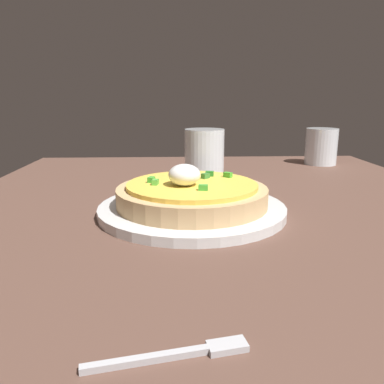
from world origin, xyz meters
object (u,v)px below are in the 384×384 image
object	(u,v)px
pizza	(192,194)
fork	(182,353)
plate	(192,209)
cup_far	(204,157)
cup_near	(321,148)

from	to	relation	value
pizza	fork	size ratio (longest dim) A/B	1.98
plate	cup_far	world-z (taller)	cup_far
cup_far	cup_near	bearing A→B (deg)	121.01
plate	cup_far	bearing A→B (deg)	171.23
plate	cup_far	distance (cm)	23.35
pizza	cup_near	distance (cm)	54.58
cup_far	plate	bearing A→B (deg)	-8.77
cup_near	fork	xyz separation A→B (cm)	(74.39, -37.18, -3.91)
plate	fork	distance (cm)	32.79
plate	pizza	world-z (taller)	pizza
cup_near	cup_far	distance (cm)	36.90
cup_far	fork	size ratio (longest dim) A/B	0.94
cup_near	fork	world-z (taller)	cup_near
plate	pizza	xyz separation A→B (cm)	(0.05, -0.05, 2.42)
plate	cup_near	bearing A→B (deg)	139.88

